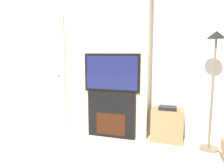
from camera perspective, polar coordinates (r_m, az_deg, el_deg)
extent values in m
cube|color=silver|center=(3.84, 1.52, 7.58)|extent=(6.00, 0.06, 2.70)
cube|color=beige|center=(3.66, 0.73, 7.55)|extent=(1.15, 0.31, 2.70)
cube|color=black|center=(3.65, 0.00, -7.85)|extent=(0.80, 0.14, 0.76)
cube|color=#33160A|center=(3.63, -0.35, -10.47)|extent=(0.49, 0.01, 0.37)
cube|color=black|center=(3.53, 0.00, 2.97)|extent=(0.92, 0.06, 0.62)
cube|color=#191E4C|center=(3.49, -0.16, 2.93)|extent=(0.85, 0.01, 0.54)
cylinder|color=#726651|center=(3.60, 23.96, -15.10)|extent=(0.26, 0.26, 0.03)
cylinder|color=#726651|center=(3.37, 24.75, -2.63)|extent=(0.03, 0.03, 1.56)
cone|color=black|center=(3.33, 25.63, 11.53)|extent=(0.26, 0.26, 0.10)
cube|color=#997047|center=(3.64, 14.21, -10.27)|extent=(0.49, 0.34, 0.51)
cube|color=black|center=(3.52, 14.34, -6.09)|extent=(0.27, 0.18, 0.05)
cube|color=beige|center=(4.41, -16.90, 3.01)|extent=(0.83, 0.04, 2.04)
sphere|color=silver|center=(4.23, -13.91, 2.35)|extent=(0.06, 0.06, 0.06)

